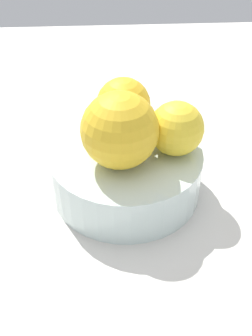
% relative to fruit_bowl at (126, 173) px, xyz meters
% --- Properties ---
extents(ground_plane, '(1.10, 1.10, 0.02)m').
position_rel_fruit_bowl_xyz_m(ground_plane, '(0.00, 0.00, -0.04)').
color(ground_plane, silver).
extents(fruit_bowl, '(0.17, 0.17, 0.06)m').
position_rel_fruit_bowl_xyz_m(fruit_bowl, '(0.00, 0.00, 0.00)').
color(fruit_bowl, silver).
rests_on(fruit_bowl, ground_plane).
extents(orange_in_bowl_0, '(0.08, 0.08, 0.08)m').
position_rel_fruit_bowl_xyz_m(orange_in_bowl_0, '(0.01, 0.02, 0.07)').
color(orange_in_bowl_0, yellow).
rests_on(orange_in_bowl_0, fruit_bowl).
extents(orange_in_bowl_1, '(0.06, 0.06, 0.06)m').
position_rel_fruit_bowl_xyz_m(orange_in_bowl_1, '(-0.05, -0.00, 0.06)').
color(orange_in_bowl_1, yellow).
rests_on(orange_in_bowl_1, fruit_bowl).
extents(orange_in_bowl_2, '(0.06, 0.06, 0.06)m').
position_rel_fruit_bowl_xyz_m(orange_in_bowl_2, '(-0.00, -0.05, 0.06)').
color(orange_in_bowl_2, yellow).
rests_on(orange_in_bowl_2, fruit_bowl).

